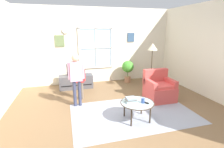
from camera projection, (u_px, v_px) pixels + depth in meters
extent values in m
cube|color=brown|center=(125.00, 118.00, 3.99)|extent=(6.25, 6.55, 0.02)
cube|color=silver|center=(99.00, 46.00, 6.45)|extent=(5.65, 0.12, 2.82)
cube|color=silver|center=(96.00, 48.00, 6.37)|extent=(1.24, 0.02, 1.48)
cube|color=white|center=(95.00, 28.00, 6.16)|extent=(1.30, 0.04, 0.06)
cube|color=white|center=(96.00, 67.00, 6.54)|extent=(1.30, 0.04, 0.06)
cube|color=white|center=(79.00, 48.00, 6.19)|extent=(0.06, 0.04, 1.48)
cube|color=white|center=(112.00, 48.00, 6.51)|extent=(0.06, 0.04, 1.48)
cube|color=white|center=(96.00, 48.00, 6.35)|extent=(0.03, 0.04, 1.48)
cube|color=white|center=(96.00, 48.00, 6.35)|extent=(1.24, 0.04, 0.03)
cube|color=#667A4C|center=(60.00, 41.00, 5.95)|extent=(0.32, 0.03, 0.40)
cube|color=#38567A|center=(131.00, 37.00, 6.63)|extent=(0.28, 0.03, 0.34)
cylinder|color=silver|center=(65.00, 30.00, 5.90)|extent=(0.24, 0.04, 0.24)
cube|color=#999EAD|center=(133.00, 113.00, 4.19)|extent=(3.00, 1.86, 0.01)
cube|color=#4C4C51|center=(76.00, 82.00, 5.94)|extent=(1.15, 0.41, 0.47)
cube|color=black|center=(77.00, 85.00, 5.76)|extent=(1.03, 0.02, 0.02)
cylinder|color=#4C4C4C|center=(76.00, 75.00, 5.87)|extent=(0.08, 0.08, 0.05)
cube|color=black|center=(75.00, 69.00, 5.82)|extent=(0.59, 0.05, 0.38)
cube|color=navy|center=(75.00, 69.00, 5.80)|extent=(0.55, 0.01, 0.34)
cube|color=#D14C47|center=(159.00, 93.00, 4.95)|extent=(0.76, 0.72, 0.42)
cube|color=#D14C47|center=(155.00, 76.00, 5.12)|extent=(0.76, 0.16, 0.45)
cube|color=#D14C47|center=(150.00, 84.00, 4.79)|extent=(0.12, 0.65, 0.20)
cube|color=#D14C47|center=(170.00, 82.00, 4.96)|extent=(0.12, 0.65, 0.20)
cube|color=#E1524D|center=(161.00, 85.00, 4.84)|extent=(0.61, 0.50, 0.08)
cylinder|color=#99B2B7|center=(137.00, 103.00, 3.80)|extent=(0.74, 0.74, 0.02)
torus|color=#3F3328|center=(137.00, 103.00, 3.80)|extent=(0.77, 0.77, 0.02)
cylinder|color=#33281E|center=(124.00, 108.00, 4.00)|extent=(0.04, 0.04, 0.42)
cylinder|color=#33281E|center=(141.00, 106.00, 4.11)|extent=(0.04, 0.04, 0.42)
cylinder|color=#33281E|center=(131.00, 117.00, 3.59)|extent=(0.04, 0.04, 0.42)
cylinder|color=#33281E|center=(150.00, 115.00, 3.70)|extent=(0.04, 0.04, 0.42)
cube|color=#B8B3C6|center=(131.00, 102.00, 3.80)|extent=(0.25, 0.18, 0.03)
cube|color=#80A3A1|center=(131.00, 100.00, 3.80)|extent=(0.27, 0.15, 0.03)
cube|color=gray|center=(131.00, 99.00, 3.79)|extent=(0.24, 0.17, 0.03)
cube|color=#85A2AF|center=(131.00, 98.00, 3.78)|extent=(0.22, 0.20, 0.03)
cylinder|color=#334C8C|center=(143.00, 101.00, 3.76)|extent=(0.08, 0.08, 0.11)
cube|color=black|center=(146.00, 103.00, 3.76)|extent=(0.10, 0.14, 0.02)
cylinder|color=#333851|center=(75.00, 94.00, 4.51)|extent=(0.09, 0.09, 0.71)
cylinder|color=#333851|center=(80.00, 93.00, 4.54)|extent=(0.09, 0.09, 0.71)
cube|color=#DB9EBC|center=(76.00, 71.00, 4.37)|extent=(0.31, 0.16, 0.51)
sphere|color=#D8AD8C|center=(75.00, 58.00, 4.28)|extent=(0.19, 0.19, 0.19)
cylinder|color=#DB9EBC|center=(69.00, 71.00, 4.30)|extent=(0.06, 0.06, 0.46)
cylinder|color=#DB9EBC|center=(83.00, 70.00, 4.39)|extent=(0.06, 0.06, 0.46)
cylinder|color=#726656|center=(79.00, 91.00, 4.97)|extent=(0.06, 0.06, 0.53)
cylinder|color=#726656|center=(82.00, 91.00, 5.00)|extent=(0.06, 0.06, 0.53)
cube|color=red|center=(80.00, 76.00, 4.87)|extent=(0.23, 0.12, 0.37)
sphere|color=beige|center=(79.00, 67.00, 4.80)|extent=(0.14, 0.14, 0.14)
cylinder|color=red|center=(75.00, 76.00, 4.81)|extent=(0.05, 0.05, 0.34)
cylinder|color=red|center=(85.00, 75.00, 4.88)|extent=(0.05, 0.05, 0.34)
cylinder|color=#9E6B4C|center=(128.00, 79.00, 6.65)|extent=(0.24, 0.24, 0.22)
cylinder|color=#4C7238|center=(128.00, 75.00, 6.60)|extent=(0.02, 0.02, 0.18)
sphere|color=#439630|center=(128.00, 67.00, 6.51)|extent=(0.46, 0.46, 0.46)
cylinder|color=black|center=(150.00, 90.00, 5.76)|extent=(0.26, 0.26, 0.03)
cylinder|color=brown|center=(151.00, 71.00, 5.58)|extent=(0.03, 0.03, 1.39)
cone|color=beige|center=(153.00, 47.00, 5.38)|extent=(0.32, 0.32, 0.22)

